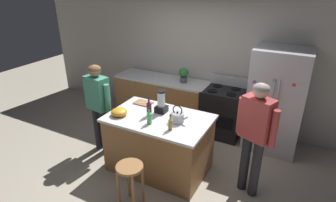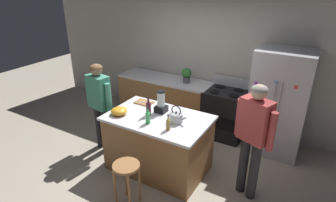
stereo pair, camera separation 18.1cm
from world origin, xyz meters
name	(u,v)px [view 1 (the left image)]	position (x,y,z in m)	size (l,w,h in m)	color
ground_plane	(160,167)	(0.00, 0.00, 0.00)	(14.00, 14.00, 0.00)	#B2A893
back_wall	(206,59)	(0.00, 1.95, 1.35)	(8.00, 0.10, 2.70)	#BCB7AD
kitchen_island	(159,143)	(0.00, 0.00, 0.47)	(1.56, 0.99, 0.93)	#9E6B3D
back_counter_run	(162,99)	(-0.80, 1.55, 0.47)	(2.00, 0.64, 0.93)	#9E6B3D
refrigerator	(276,101)	(1.48, 1.50, 0.91)	(0.90, 0.73, 1.83)	#B7BABF
stove_range	(222,112)	(0.55, 1.52, 0.48)	(0.76, 0.65, 1.11)	black
person_by_island_left	(98,101)	(-1.17, -0.01, 0.96)	(0.60, 0.28, 1.59)	#26262B
person_by_sink_right	(255,130)	(1.40, 0.13, 1.02)	(0.58, 0.35, 1.69)	#26262B
bar_stool	(130,175)	(0.06, -0.88, 0.50)	(0.36, 0.36, 0.65)	#9E6B3D
potted_plant	(184,74)	(-0.31, 1.55, 1.11)	(0.20, 0.20, 0.30)	#4C4C51
blender_appliance	(161,103)	(-0.05, 0.17, 1.08)	(0.17, 0.17, 0.36)	black
bottle_vinegar	(170,124)	(0.33, -0.25, 1.02)	(0.06, 0.06, 0.24)	olive
bottle_soda	(149,118)	(-0.02, -0.24, 1.03)	(0.07, 0.07, 0.26)	#3FB259
bottle_wine	(149,109)	(-0.15, -0.03, 1.05)	(0.08, 0.08, 0.32)	#471923
mixing_bowl	(119,112)	(-0.57, -0.22, 0.99)	(0.25, 0.25, 0.11)	orange
tea_kettle	(177,117)	(0.31, 0.00, 1.01)	(0.28, 0.20, 0.27)	#B7BABF
cutting_board	(143,103)	(-0.47, 0.31, 0.94)	(0.30, 0.20, 0.02)	#9E6B3D
chef_knife	(144,103)	(-0.45, 0.31, 0.96)	(0.22, 0.03, 0.01)	#B7BABF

